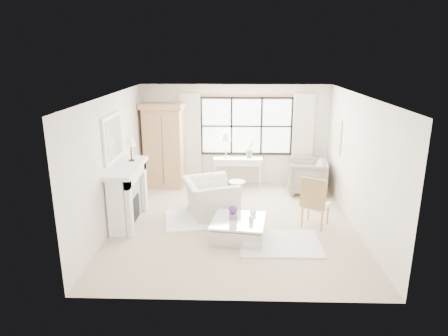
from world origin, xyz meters
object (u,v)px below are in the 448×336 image
(armoire, at_px, (164,145))
(coffee_table, at_px, (238,229))
(console_table, at_px, (238,172))
(club_armchair, at_px, (210,197))

(armoire, bearing_deg, coffee_table, -52.17)
(armoire, bearing_deg, console_table, 6.39)
(club_armchair, distance_m, coffee_table, 1.35)
(console_table, relative_size, club_armchair, 1.07)
(console_table, bearing_deg, armoire, -179.01)
(club_armchair, relative_size, coffee_table, 1.08)
(club_armchair, bearing_deg, coffee_table, -171.01)
(console_table, bearing_deg, coffee_table, -89.60)
(armoire, height_order, club_armchair, armoire)
(console_table, bearing_deg, club_armchair, -107.13)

